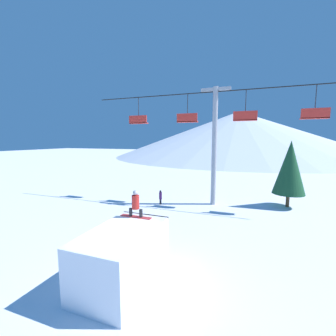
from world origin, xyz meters
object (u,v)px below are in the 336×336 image
at_px(snow_ramp, 123,256).
at_px(snowboarder, 136,204).
at_px(distant_skier, 160,197).
at_px(pine_tree_near, 290,168).

relative_size(snow_ramp, snowboarder, 2.73).
xyz_separation_m(snowboarder, distant_skier, (-2.44, 8.85, -2.02)).
relative_size(snowboarder, distant_skier, 1.19).
bearing_deg(snow_ramp, distant_skier, 104.48).
xyz_separation_m(snow_ramp, snowboarder, (-0.22, 1.47, 1.64)).
bearing_deg(snowboarder, pine_tree_near, 56.98).
xyz_separation_m(snow_ramp, distant_skier, (-2.66, 10.31, -0.38)).
bearing_deg(snow_ramp, snowboarder, 98.56).
xyz_separation_m(snowboarder, pine_tree_near, (7.70, 11.85, 0.60)).
relative_size(snowboarder, pine_tree_near, 0.27).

